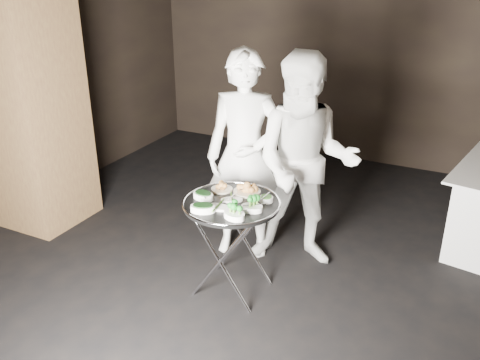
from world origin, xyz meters
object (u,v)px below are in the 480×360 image
at_px(waiter_left, 245,157).
at_px(waiter_right, 305,164).
at_px(serving_tray, 231,203).
at_px(tray_stand, 232,243).

bearing_deg(waiter_left, waiter_right, -8.87).
bearing_deg(serving_tray, waiter_right, 63.66).
relative_size(tray_stand, waiter_left, 0.42).
distance_m(waiter_left, waiter_right, 0.55).
relative_size(serving_tray, waiter_left, 0.41).
distance_m(tray_stand, waiter_left, 0.83).
bearing_deg(waiter_right, waiter_left, 171.43).
distance_m(tray_stand, waiter_right, 0.94).
bearing_deg(tray_stand, serving_tray, -90.00).
height_order(tray_stand, waiter_right, waiter_right).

